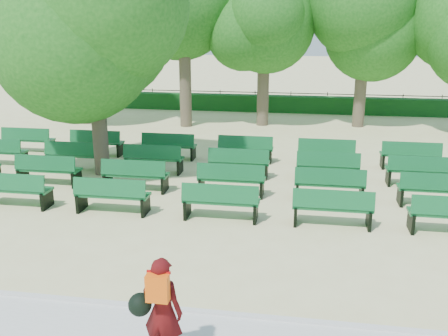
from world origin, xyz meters
name	(u,v)px	position (x,y,z in m)	size (l,w,h in m)	color
ground	(238,195)	(0.00, 0.00, 0.00)	(120.00, 120.00, 0.00)	beige
curb	(189,312)	(0.00, -6.25, 0.05)	(30.00, 0.12, 0.10)	silver
hedge	(272,104)	(0.00, 14.00, 0.45)	(26.00, 0.70, 0.90)	#144D1A
fence	(272,110)	(0.00, 14.40, 0.00)	(26.00, 0.10, 1.02)	black
tree_line	(266,126)	(0.00, 10.00, 0.00)	(21.80, 6.80, 7.04)	#24691C
bench_array	(234,182)	(-0.23, 0.88, 0.10)	(1.99, 0.73, 1.23)	#105B2C
tree_among	(92,25)	(-4.73, 1.37, 4.76)	(5.27, 5.27, 7.14)	brown
person	(161,310)	(-0.08, -7.61, 0.93)	(0.82, 0.53, 1.68)	#4B0A0C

